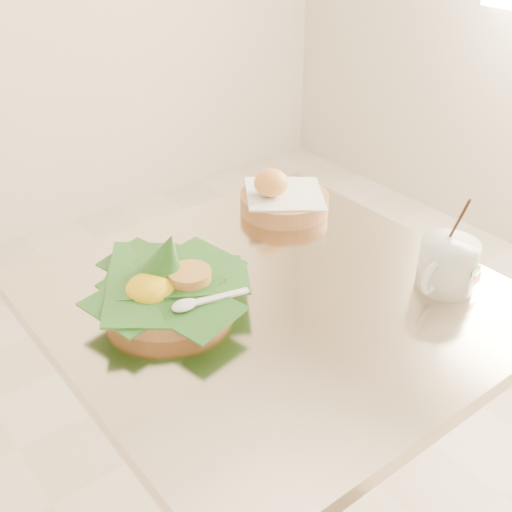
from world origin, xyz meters
TOP-DOWN VIEW (x-y plane):
  - cafe_table at (0.10, -0.01)m, footprint 0.70×0.70m
  - rice_basket at (-0.05, 0.08)m, footprint 0.26×0.26m
  - bread_basket at (0.30, 0.21)m, footprint 0.21×0.21m
  - coffee_mug at (0.34, -0.17)m, footprint 0.13×0.10m

SIDE VIEW (x-z plane):
  - cafe_table at x=0.10m, z-range 0.15..0.90m
  - bread_basket at x=0.30m, z-range 0.73..0.82m
  - rice_basket at x=-0.05m, z-range 0.72..0.85m
  - coffee_mug at x=0.34m, z-range 0.71..0.88m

